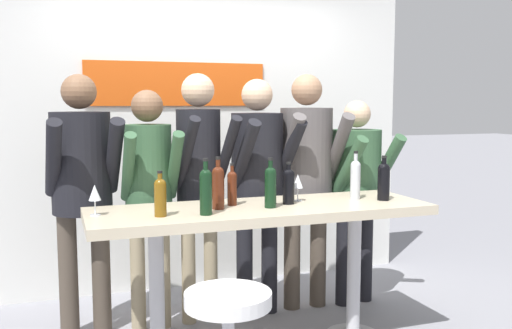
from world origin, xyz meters
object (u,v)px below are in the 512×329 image
object	(u,v)px
person_center	(258,171)
wine_bottle_4	(355,178)
wine_bottle_3	(232,186)
person_left	(149,182)
wine_glass_1	(298,182)
wine_bottle_6	(218,185)
person_center_left	(199,167)
person_far_left	(82,177)
wine_bottle_5	(270,185)
wine_bottle_2	(160,195)
person_right	(357,180)
tasting_table	(261,229)
person_center_right	(307,165)
wine_bottle_0	(206,189)
wine_bottle_1	(384,179)
wine_glass_0	(95,194)
wine_bottle_7	(289,184)

from	to	relation	value
person_center	wine_bottle_4	bearing A→B (deg)	-56.73
wine_bottle_3	person_left	bearing A→B (deg)	131.06
wine_glass_1	wine_bottle_6	bearing A→B (deg)	-170.67
person_center_left	wine_bottle_4	size ratio (longest dim) A/B	5.53
person_far_left	wine_bottle_5	distance (m)	1.28
wine_bottle_5	wine_bottle_2	bearing A→B (deg)	-175.98
person_left	wine_bottle_6	size ratio (longest dim) A/B	5.24
wine_bottle_3	person_far_left	bearing A→B (deg)	147.88
person_left	person_right	distance (m)	1.60
tasting_table	person_center	bearing A→B (deg)	72.42
wine_bottle_4	wine_bottle_6	distance (m)	0.96
person_left	person_center	distance (m)	0.79
person_center_right	wine_bottle_5	distance (m)	0.89
wine_bottle_0	wine_bottle_2	world-z (taller)	wine_bottle_0
person_center_left	wine_bottle_3	bearing A→B (deg)	-88.91
person_far_left	wine_bottle_6	distance (m)	0.99
person_right	wine_bottle_6	bearing A→B (deg)	-164.58
person_far_left	person_left	bearing A→B (deg)	-10.45
wine_bottle_1	wine_bottle_3	distance (m)	1.01
wine_bottle_1	wine_bottle_6	size ratio (longest dim) A/B	0.93
person_center_right	wine_glass_0	distance (m)	1.69
person_center_left	wine_bottle_6	bearing A→B (deg)	-100.80
tasting_table	wine_bottle_0	distance (m)	0.51
person_center_right	wine_bottle_2	distance (m)	1.44
wine_bottle_4	wine_bottle_5	xyz separation A→B (m)	(-0.64, -0.10, -0.00)
wine_bottle_6	person_center	bearing A→B (deg)	52.21
person_far_left	wine_bottle_5	xyz separation A→B (m)	(1.07, -0.70, -0.01)
tasting_table	wine_bottle_3	size ratio (longest dim) A/B	8.04
wine_glass_0	person_left	bearing A→B (deg)	54.69
tasting_table	wine_bottle_4	xyz separation A→B (m)	(0.68, 0.04, 0.29)
tasting_table	wine_bottle_7	bearing A→B (deg)	5.16
person_center	wine_bottle_3	world-z (taller)	person_center
wine_bottle_5	wine_bottle_1	bearing A→B (deg)	0.05
wine_bottle_1	wine_bottle_7	distance (m)	0.65
person_center_right	wine_bottle_7	distance (m)	0.73
person_center_right	wine_bottle_7	world-z (taller)	person_center_right
person_center_left	wine_bottle_1	bearing A→B (deg)	-39.89
person_far_left	wine_glass_0	xyz separation A→B (m)	(0.04, -0.60, -0.03)
person_center_left	wine_glass_0	bearing A→B (deg)	-149.85
person_center	wine_glass_1	size ratio (longest dim) A/B	9.86
person_center_right	wine_glass_0	size ratio (longest dim) A/B	10.10
person_far_left	wine_bottle_5	world-z (taller)	person_far_left
wine_bottle_0	wine_bottle_5	size ratio (longest dim) A/B	1.06
person_left	wine_bottle_2	size ratio (longest dim) A/B	6.41
wine_bottle_2	wine_glass_0	world-z (taller)	wine_bottle_2
person_center_left	person_center	size ratio (longest dim) A/B	1.02
wine_bottle_2	person_center_right	bearing A→B (deg)	30.80
tasting_table	wine_bottle_6	bearing A→B (deg)	179.78
tasting_table	wine_bottle_5	world-z (taller)	wine_bottle_5
person_center	wine_bottle_3	distance (m)	0.62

